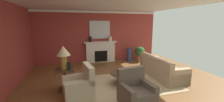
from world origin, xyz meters
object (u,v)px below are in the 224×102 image
object	(u,v)px
vase_on_side_table	(69,66)
sofa	(161,70)
coffee_table	(124,75)
table_lamp	(63,53)
armchair_facing_fireplace	(136,93)
fireplace	(101,52)
potted_plant	(140,53)
mantel_mirror	(100,30)
vase_tall_corner	(129,55)
vase_mantel_right	(110,39)
armchair_near_window	(80,87)
side_table	(65,78)
vase_mantel_left	(90,39)

from	to	relation	value
vase_on_side_table	sofa	bearing A→B (deg)	4.25
coffee_table	table_lamp	xyz separation A→B (m)	(-2.00, 0.12, 0.89)
armchair_facing_fireplace	fireplace	bearing A→B (deg)	90.56
armchair_facing_fireplace	coffee_table	xyz separation A→B (m)	(0.16, 1.30, 0.03)
armchair_facing_fireplace	potted_plant	xyz separation A→B (m)	(2.16, 4.04, 0.19)
mantel_mirror	coffee_table	world-z (taller)	mantel_mirror
vase_tall_corner	vase_mantel_right	size ratio (longest dim) A/B	2.87
fireplace	vase_tall_corner	bearing A→B (deg)	-10.58
mantel_mirror	armchair_near_window	distance (m)	4.30
fireplace	mantel_mirror	distance (m)	1.25
coffee_table	side_table	world-z (taller)	side_table
armchair_facing_fireplace	vase_on_side_table	bearing A→B (deg)	142.52
armchair_facing_fireplace	vase_mantel_right	distance (m)	4.58
armchair_near_window	vase_mantel_right	bearing A→B (deg)	62.04
mantel_mirror	sofa	world-z (taller)	mantel_mirror
armchair_facing_fireplace	vase_on_side_table	xyz separation A→B (m)	(-1.69, 1.30, 0.52)
mantel_mirror	vase_mantel_right	size ratio (longest dim) A/B	4.24
mantel_mirror	side_table	size ratio (longest dim) A/B	1.62
armchair_near_window	vase_on_side_table	xyz separation A→B (m)	(-0.27, 0.48, 0.52)
coffee_table	armchair_near_window	bearing A→B (deg)	-162.95
sofa	side_table	size ratio (longest dim) A/B	3.01
fireplace	armchair_facing_fireplace	xyz separation A→B (m)	(0.04, -4.49, -0.24)
table_lamp	vase_tall_corner	xyz separation A→B (m)	(3.40, 2.77, -0.84)
armchair_near_window	side_table	size ratio (longest dim) A/B	1.36
side_table	vase_mantel_left	size ratio (longest dim) A/B	2.40
table_lamp	vase_tall_corner	distance (m)	4.47
sofa	armchair_facing_fireplace	bearing A→B (deg)	-139.78
mantel_mirror	armchair_near_window	bearing A→B (deg)	-109.91
sofa	armchair_facing_fireplace	world-z (taller)	armchair_facing_fireplace
armchair_near_window	vase_mantel_right	xyz separation A→B (m)	(1.93, 3.63, 0.98)
sofa	potted_plant	size ratio (longest dim) A/B	2.54
armchair_near_window	sofa	bearing A→B (deg)	12.88
fireplace	sofa	bearing A→B (deg)	-57.23
fireplace	vase_mantel_left	xyz separation A→B (m)	(-0.55, -0.05, 0.75)
mantel_mirror	vase_tall_corner	world-z (taller)	mantel_mirror
vase_mantel_left	vase_mantel_right	distance (m)	1.10
armchair_near_window	armchair_facing_fireplace	size ratio (longest dim) A/B	1.00
coffee_table	potted_plant	distance (m)	3.40
table_lamp	potted_plant	size ratio (longest dim) A/B	0.90
potted_plant	side_table	bearing A→B (deg)	-146.77
vase_on_side_table	coffee_table	bearing A→B (deg)	-0.03
vase_mantel_right	table_lamp	bearing A→B (deg)	-127.83
fireplace	vase_mantel_right	xyz separation A→B (m)	(0.55, -0.05, 0.74)
side_table	vase_on_side_table	size ratio (longest dim) A/B	2.82
sofa	potted_plant	distance (m)	2.51
side_table	armchair_near_window	bearing A→B (deg)	-55.06
mantel_mirror	side_table	world-z (taller)	mantel_mirror
armchair_near_window	table_lamp	distance (m)	1.18
armchair_facing_fireplace	vase_tall_corner	distance (m)	4.47
side_table	vase_mantel_right	size ratio (longest dim) A/B	2.63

